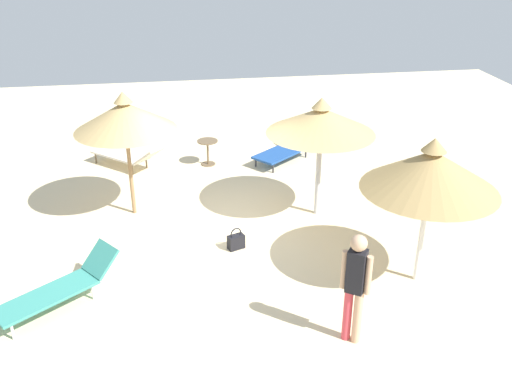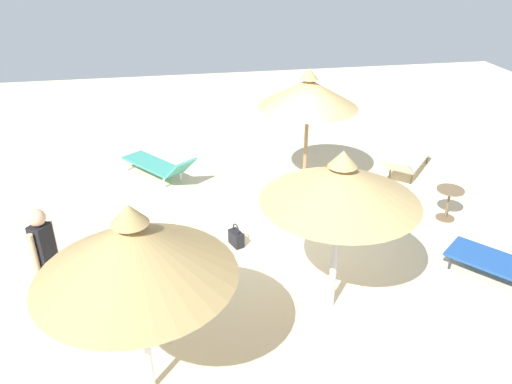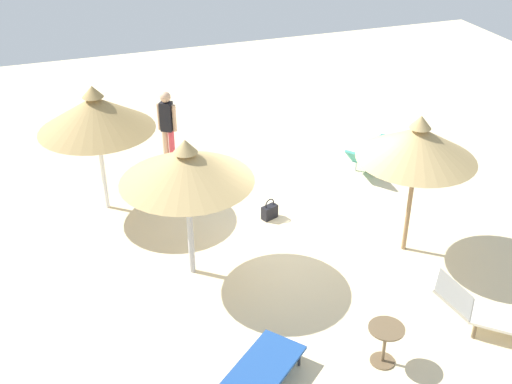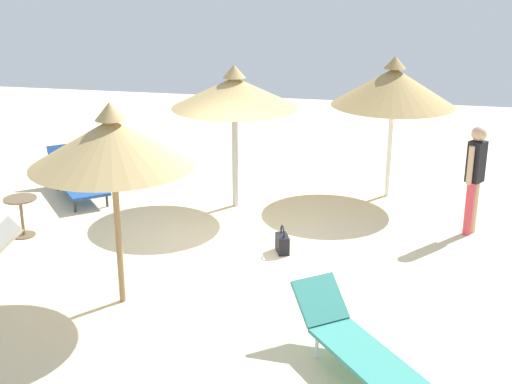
{
  "view_description": "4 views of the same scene",
  "coord_description": "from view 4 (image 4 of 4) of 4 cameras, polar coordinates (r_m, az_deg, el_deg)",
  "views": [
    {
      "loc": [
        -0.75,
        -9.95,
        5.68
      ],
      "look_at": [
        0.77,
        -0.03,
        0.85
      ],
      "focal_mm": 40.01,
      "sensor_mm": 36.0,
      "label": 1
    },
    {
      "loc": [
        7.82,
        -1.65,
        5.06
      ],
      "look_at": [
        0.79,
        -0.4,
        1.32
      ],
      "focal_mm": 35.16,
      "sensor_mm": 36.0,
      "label": 2
    },
    {
      "loc": [
        4.05,
        9.39,
        6.82
      ],
      "look_at": [
        0.78,
        -0.06,
        1.03
      ],
      "focal_mm": 44.98,
      "sensor_mm": 36.0,
      "label": 3
    },
    {
      "loc": [
        -9.29,
        -2.26,
        4.32
      ],
      "look_at": [
        0.08,
        -0.3,
        1.02
      ],
      "focal_mm": 48.59,
      "sensor_mm": 36.0,
      "label": 4
    }
  ],
  "objects": [
    {
      "name": "person_standing_edge",
      "position": [
        11.5,
        17.58,
        1.5
      ],
      "size": [
        0.38,
        0.32,
        1.79
      ],
      "color": "tan",
      "rests_on": "ground"
    },
    {
      "name": "parasol_umbrella_far_right",
      "position": [
        12.75,
        11.25,
        8.49
      ],
      "size": [
        2.22,
        2.22,
        2.61
      ],
      "color": "white",
      "rests_on": "ground"
    },
    {
      "name": "handbag",
      "position": [
        10.56,
        2.18,
        -4.2
      ],
      "size": [
        0.35,
        0.27,
        0.44
      ],
      "color": "black",
      "rests_on": "ground"
    },
    {
      "name": "parasol_umbrella_center",
      "position": [
        8.59,
        -11.78,
        3.99
      ],
      "size": [
        2.04,
        2.04,
        2.65
      ],
      "color": "olive",
      "rests_on": "ground"
    },
    {
      "name": "ground",
      "position": [
        10.51,
        -1.71,
        -5.53
      ],
      "size": [
        24.0,
        24.0,
        0.1
      ],
      "primitive_type": "cube",
      "color": "beige"
    },
    {
      "name": "lounge_chair_front",
      "position": [
        7.69,
        8.29,
        -12.31
      ],
      "size": [
        1.97,
        1.71,
        0.73
      ],
      "color": "teal",
      "rests_on": "ground"
    },
    {
      "name": "parasol_umbrella_near_left",
      "position": [
        11.98,
        -1.8,
        8.18
      ],
      "size": [
        2.19,
        2.19,
        2.54
      ],
      "color": "#B2B2B7",
      "rests_on": "ground"
    },
    {
      "name": "side_table_round",
      "position": [
        11.67,
        -18.76,
        -1.44
      ],
      "size": [
        0.52,
        0.52,
        0.64
      ],
      "color": "brown",
      "rests_on": "ground"
    },
    {
      "name": "lounge_chair_far_left",
      "position": [
        13.43,
        -14.51,
        1.15
      ],
      "size": [
        1.92,
        1.76,
        0.79
      ],
      "color": "#1E478C",
      "rests_on": "ground"
    }
  ]
}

